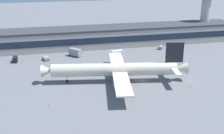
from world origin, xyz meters
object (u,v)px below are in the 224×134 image
pushback_tractor (46,58)px  crew_van (15,59)px  baggage_tug (160,47)px  belt_loader (117,52)px  control_tower (206,7)px  catering_truck (75,52)px  traffic_cone_0 (125,97)px  airliner (117,69)px  traffic_cone_2 (190,86)px  traffic_cone_3 (49,106)px  traffic_cone_1 (107,91)px

pushback_tractor → crew_van: 15.03m
baggage_tug → belt_loader: 26.94m
control_tower → belt_loader: size_ratio=4.87×
crew_van → catering_truck: (30.18, 2.57, 0.83)m
belt_loader → traffic_cone_0: bearing=-101.8°
airliner → traffic_cone_0: (-1.01, -15.95, -4.94)m
airliner → pushback_tractor: airliner is taller
belt_loader → crew_van: 53.20m
traffic_cone_2 → crew_van: bearing=144.3°
control_tower → traffic_cone_0: control_tower is taller
catering_truck → traffic_cone_3: catering_truck is taller
traffic_cone_1 → control_tower: bearing=41.0°
catering_truck → airliner: bearing=-72.6°
control_tower → crew_van: control_tower is taller
control_tower → traffic_cone_0: bearing=-134.7°
catering_truck → traffic_cone_3: (-15.69, -56.52, -1.92)m
pushback_tractor → traffic_cone_1: pushback_tractor is taller
pushback_tractor → belt_loader: 38.22m
belt_loader → traffic_cone_2: bearing=-72.5°
control_tower → traffic_cone_3: bearing=-143.0°
belt_loader → traffic_cone_0: belt_loader is taller
crew_van → traffic_cone_2: (69.53, -49.94, -1.09)m
traffic_cone_3 → baggage_tug: bearing=42.2°
baggage_tug → crew_van: crew_van is taller
catering_truck → traffic_cone_2: (39.34, -52.51, -1.92)m
airliner → baggage_tug: (37.22, 42.49, -4.18)m
baggage_tug → traffic_cone_3: 88.24m
traffic_cone_2 → traffic_cone_3: 55.19m
catering_truck → crew_van: bearing=-175.1°
control_tower → traffic_cone_0: (-76.36, -77.26, -19.89)m
traffic_cone_3 → airliner: bearing=30.7°
belt_loader → crew_van: (-53.16, -1.87, 0.31)m
baggage_tug → traffic_cone_0: baggage_tug is taller
traffic_cone_0 → traffic_cone_2: bearing=6.6°
pushback_tractor → traffic_cone_1: size_ratio=8.47×
airliner → crew_van: (-42.68, 37.21, -3.80)m
belt_loader → traffic_cone_3: bearing=-124.7°
traffic_cone_2 → traffic_cone_3: (-55.04, -4.02, 0.00)m
pushback_tractor → traffic_cone_3: pushback_tractor is taller
catering_truck → traffic_cone_1: (6.21, -49.41, -1.98)m
catering_truck → traffic_cone_2: size_ratio=9.71×
baggage_tug → pushback_tractor: bearing=-175.0°
belt_loader → crew_van: bearing=-178.0°
baggage_tug → belt_loader: (-26.73, -3.41, 0.07)m
baggage_tug → catering_truck: bearing=-176.9°
airliner → pushback_tractor: bearing=127.0°
catering_truck → traffic_cone_2: catering_truck is taller
airliner → traffic_cone_3: size_ratio=80.47×
pushback_tractor → baggage_tug: baggage_tug is taller
traffic_cone_0 → catering_truck: bearing=101.6°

